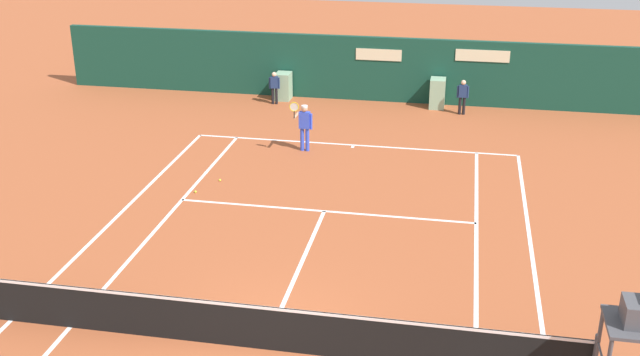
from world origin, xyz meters
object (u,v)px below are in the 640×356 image
(umpire_chair, at_px, (638,324))
(ball_kid_right_post, at_px, (463,95))
(tennis_ball_by_sideline, at_px, (195,192))
(tennis_ball_mid_court, at_px, (220,180))
(player_on_baseline, at_px, (304,124))
(ball_kid_centre_post, at_px, (274,86))

(umpire_chair, height_order, ball_kid_right_post, umpire_chair)
(tennis_ball_by_sideline, relative_size, tennis_ball_mid_court, 1.00)
(ball_kid_right_post, distance_m, tennis_ball_mid_court, 10.44)
(umpire_chair, distance_m, tennis_ball_mid_court, 13.09)
(player_on_baseline, distance_m, tennis_ball_by_sideline, 4.65)
(ball_kid_right_post, relative_size, ball_kid_centre_post, 1.04)
(player_on_baseline, xyz_separation_m, ball_kid_right_post, (4.91, 4.91, -0.17))
(ball_kid_right_post, xyz_separation_m, tennis_ball_mid_court, (-6.81, -7.88, -0.72))
(player_on_baseline, xyz_separation_m, ball_kid_centre_post, (-2.20, 4.91, -0.20))
(ball_kid_centre_post, bearing_deg, ball_kid_right_post, 171.55)
(ball_kid_right_post, height_order, ball_kid_centre_post, ball_kid_right_post)
(ball_kid_right_post, relative_size, tennis_ball_by_sideline, 19.18)
(umpire_chair, distance_m, ball_kid_right_post, 16.66)
(umpire_chair, height_order, tennis_ball_by_sideline, umpire_chair)
(player_on_baseline, bearing_deg, tennis_ball_by_sideline, 60.25)
(umpire_chair, bearing_deg, ball_kid_right_post, 10.45)
(umpire_chair, relative_size, ball_kid_centre_post, 2.01)
(ball_kid_right_post, bearing_deg, tennis_ball_mid_court, 47.21)
(ball_kid_centre_post, relative_size, tennis_ball_mid_court, 18.51)
(ball_kid_centre_post, bearing_deg, tennis_ball_mid_court, 83.74)
(ball_kid_centre_post, bearing_deg, player_on_baseline, 105.73)
(player_on_baseline, relative_size, tennis_ball_by_sideline, 25.99)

